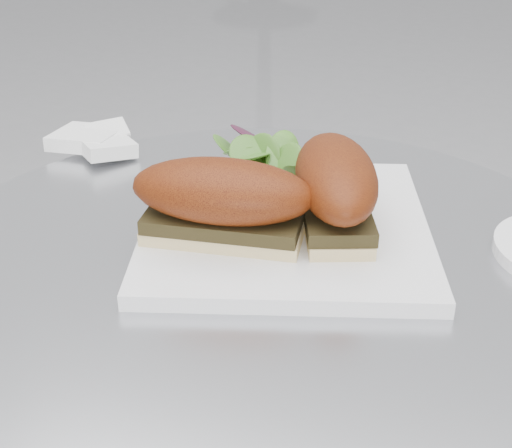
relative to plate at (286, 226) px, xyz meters
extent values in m
cylinder|color=silver|center=(0.00, -0.06, -0.02)|extent=(0.70, 0.70, 0.02)
cube|color=white|center=(0.00, 0.00, 0.00)|extent=(0.35, 0.35, 0.02)
cube|color=#CFBD81|center=(-0.05, -0.05, 0.01)|extent=(0.16, 0.08, 0.01)
cube|color=black|center=(-0.05, -0.05, 0.03)|extent=(0.15, 0.08, 0.01)
ellipsoid|color=#612509|center=(-0.05, -0.05, 0.06)|extent=(0.18, 0.10, 0.06)
cube|color=#CFBD81|center=(0.05, 0.01, 0.01)|extent=(0.11, 0.16, 0.01)
cube|color=black|center=(0.05, 0.01, 0.03)|extent=(0.11, 0.16, 0.01)
ellipsoid|color=#612509|center=(0.05, 0.01, 0.06)|extent=(0.13, 0.19, 0.06)
camera|label=1|loc=(0.16, -0.61, 0.35)|focal=50.00mm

